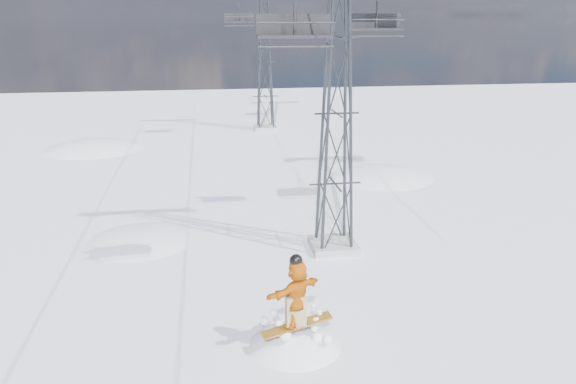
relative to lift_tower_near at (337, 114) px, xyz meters
name	(u,v)px	position (x,y,z in m)	size (l,w,h in m)	color
ground	(371,368)	(-0.80, -8.00, -5.47)	(120.00, 120.00, 0.00)	white
snow_terrain	(203,308)	(-5.57, 13.24, -15.06)	(39.00, 37.00, 22.00)	white
lift_tower_near	(337,114)	(0.00, 0.00, 0.00)	(5.20, 1.80, 11.43)	#999999
lift_tower_far	(265,62)	(0.00, 25.00, 0.00)	(5.20, 1.80, 11.43)	#999999
lift_chair_near	(294,28)	(-2.20, -3.62, 3.19)	(2.21, 0.64, 2.74)	black
lift_chair_mid	(376,23)	(2.20, 2.76, 3.23)	(2.17, 0.62, 2.69)	black
lift_chair_far	(239,19)	(-2.20, 21.28, 3.31)	(2.09, 0.60, 2.59)	black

